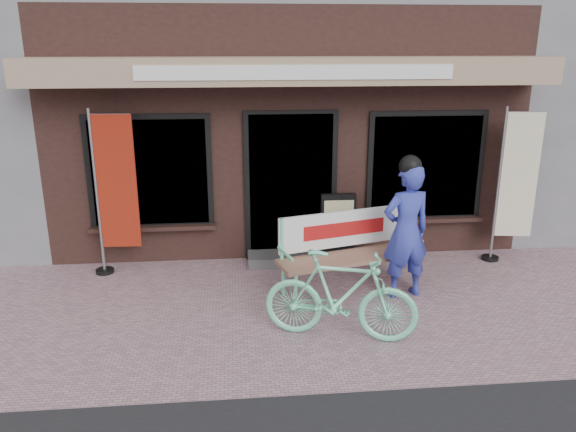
{
  "coord_description": "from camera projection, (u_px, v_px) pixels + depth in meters",
  "views": [
    {
      "loc": [
        -0.8,
        -5.9,
        3.11
      ],
      "look_at": [
        -0.16,
        0.7,
        1.05
      ],
      "focal_mm": 35.0,
      "sensor_mm": 36.0,
      "label": 1
    }
  ],
  "objects": [
    {
      "name": "storefront",
      "position": [
        275.0,
        49.0,
        10.44
      ],
      "size": [
        7.0,
        6.77,
        6.0
      ],
      "color": "black",
      "rests_on": "ground"
    },
    {
      "name": "bench",
      "position": [
        348.0,
        246.0,
        7.22
      ],
      "size": [
        1.96,
        0.98,
        1.03
      ],
      "rotation": [
        0.0,
        0.0,
        0.27
      ],
      "color": "#75E5B4",
      "rests_on": "ground"
    },
    {
      "name": "nobori_red",
      "position": [
        114.0,
        191.0,
        7.57
      ],
      "size": [
        0.67,
        0.26,
        2.3
      ],
      "rotation": [
        0.0,
        0.0,
        -0.03
      ],
      "color": "gray",
      "rests_on": "ground"
    },
    {
      "name": "bicycle",
      "position": [
        340.0,
        296.0,
        6.03
      ],
      "size": [
        1.74,
        0.94,
        1.0
      ],
      "primitive_type": "imported",
      "rotation": [
        0.0,
        0.0,
        1.27
      ],
      "color": "#75E5B4",
      "rests_on": "ground"
    },
    {
      "name": "menu_stand",
      "position": [
        338.0,
        227.0,
        8.22
      ],
      "size": [
        0.51,
        0.12,
        1.02
      ],
      "rotation": [
        0.0,
        0.0,
        -0.0
      ],
      "color": "black",
      "rests_on": "ground"
    },
    {
      "name": "nobori_cream",
      "position": [
        515.0,
        184.0,
        8.03
      ],
      "size": [
        0.67,
        0.28,
        2.27
      ],
      "rotation": [
        0.0,
        0.0,
        -0.15
      ],
      "color": "gray",
      "rests_on": "ground"
    },
    {
      "name": "ground",
      "position": [
        308.0,
        318.0,
        6.61
      ],
      "size": [
        70.0,
        70.0,
        0.0
      ],
      "primitive_type": "plane",
      "color": "#A37C86",
      "rests_on": "ground"
    },
    {
      "name": "person",
      "position": [
        406.0,
        229.0,
        6.96
      ],
      "size": [
        0.69,
        0.52,
        1.82
      ],
      "rotation": [
        0.0,
        0.0,
        0.19
      ],
      "color": "#323CAC",
      "rests_on": "ground"
    }
  ]
}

